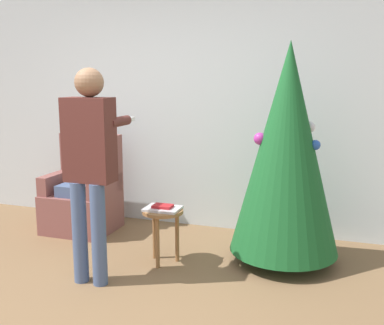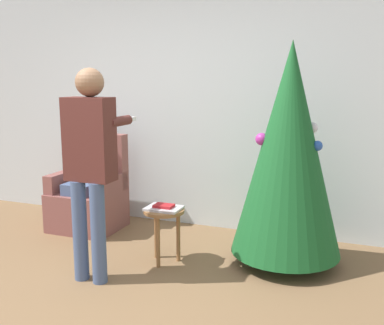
% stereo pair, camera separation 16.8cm
% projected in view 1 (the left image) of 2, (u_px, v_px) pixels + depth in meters
% --- Properties ---
extents(ground_plane, '(14.00, 14.00, 0.00)m').
position_uv_depth(ground_plane, '(67.00, 317.00, 3.16)').
color(ground_plane, brown).
extents(wall_back, '(8.00, 0.06, 2.70)m').
position_uv_depth(wall_back, '(176.00, 106.00, 4.98)').
color(wall_back, silver).
rests_on(wall_back, ground_plane).
extents(christmas_tree, '(0.97, 0.97, 1.97)m').
position_uv_depth(christmas_tree, '(287.00, 149.00, 3.92)').
color(christmas_tree, brown).
rests_on(christmas_tree, ground_plane).
extents(armchair, '(0.72, 0.62, 1.04)m').
position_uv_depth(armchair, '(84.00, 197.00, 4.94)').
color(armchair, brown).
rests_on(armchair, ground_plane).
extents(person_seated, '(0.36, 0.46, 1.24)m').
position_uv_depth(person_seated, '(81.00, 169.00, 4.85)').
color(person_seated, '#475B84').
rests_on(person_seated, ground_plane).
extents(person_standing, '(0.41, 0.57, 1.73)m').
position_uv_depth(person_standing, '(90.00, 157.00, 3.55)').
color(person_standing, '#475B84').
rests_on(person_standing, ground_plane).
extents(side_stool, '(0.37, 0.37, 0.50)m').
position_uv_depth(side_stool, '(163.00, 219.00, 4.02)').
color(side_stool, olive).
rests_on(side_stool, ground_plane).
extents(laptop, '(0.31, 0.24, 0.02)m').
position_uv_depth(laptop, '(163.00, 209.00, 4.00)').
color(laptop, silver).
rests_on(laptop, side_stool).
extents(book, '(0.17, 0.12, 0.02)m').
position_uv_depth(book, '(163.00, 206.00, 3.99)').
color(book, '#B21E23').
rests_on(book, laptop).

